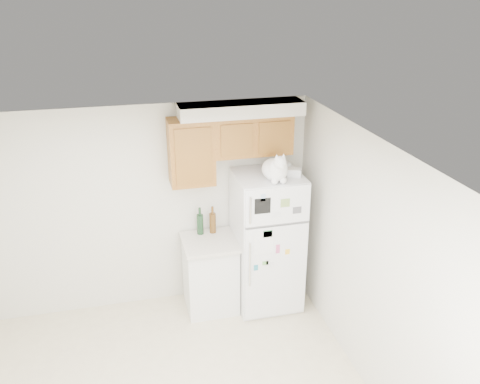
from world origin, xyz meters
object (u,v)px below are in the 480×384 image
object	(u,v)px
storage_box_back	(281,167)
bottle_green	(200,221)
refrigerator	(267,241)
storage_box_front	(294,172)
cat	(276,169)
base_counter	(210,273)
bottle_amber	(213,220)

from	to	relation	value
storage_box_back	bottle_green	size ratio (longest dim) A/B	0.53
storage_box_back	refrigerator	bearing A→B (deg)	-167.32
storage_box_back	storage_box_front	world-z (taller)	storage_box_back
cat	storage_box_back	size ratio (longest dim) A/B	2.81
refrigerator	base_counter	size ratio (longest dim) A/B	1.85
bottle_green	cat	bearing A→B (deg)	-28.80
refrigerator	cat	xyz separation A→B (m)	(0.03, -0.18, 0.98)
storage_box_back	cat	bearing A→B (deg)	-131.98
storage_box_front	bottle_amber	distance (m)	1.16
base_counter	bottle_amber	xyz separation A→B (m)	(0.08, 0.18, 0.63)
bottle_amber	storage_box_back	bearing A→B (deg)	-12.68
storage_box_back	bottle_amber	distance (m)	1.04
cat	bottle_green	xyz separation A→B (m)	(-0.79, 0.44, -0.74)
storage_box_back	storage_box_front	distance (m)	0.20
storage_box_back	bottle_amber	size ratio (longest dim) A/B	0.53
refrigerator	bottle_amber	bearing A→B (deg)	157.11
base_counter	storage_box_back	size ratio (longest dim) A/B	5.11
base_counter	cat	size ratio (longest dim) A/B	1.82
storage_box_back	storage_box_front	bearing A→B (deg)	-74.82
cat	bottle_amber	size ratio (longest dim) A/B	1.49
refrigerator	storage_box_back	world-z (taller)	storage_box_back
bottle_green	bottle_amber	bearing A→B (deg)	-0.69
refrigerator	bottle_amber	xyz separation A→B (m)	(-0.61, 0.26, 0.24)
refrigerator	storage_box_front	size ratio (longest dim) A/B	11.33
base_counter	cat	bearing A→B (deg)	-19.14
cat	bottle_green	distance (m)	1.17
base_counter	cat	xyz separation A→B (m)	(0.72, -0.25, 1.37)
bottle_amber	storage_box_front	bearing A→B (deg)	-22.24
base_counter	bottle_amber	size ratio (longest dim) A/B	2.71
refrigerator	storage_box_front	bearing A→B (deg)	-20.75
bottle_amber	base_counter	bearing A→B (deg)	-113.28
refrigerator	bottle_green	bearing A→B (deg)	161.22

